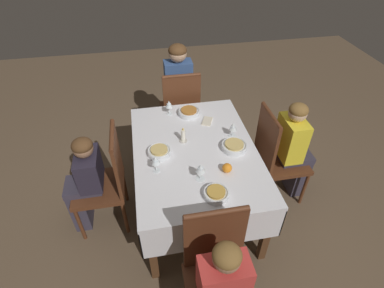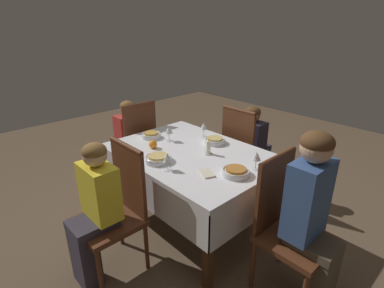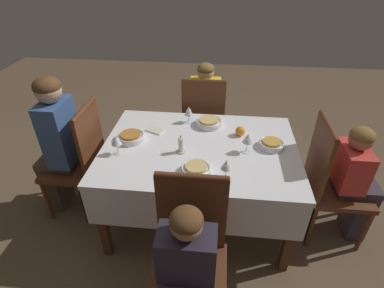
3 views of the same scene
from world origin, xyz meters
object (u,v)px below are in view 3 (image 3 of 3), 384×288
Objects in this scene: person_child_yellow at (205,107)px; dining_table at (200,157)px; chair_south at (189,251)px; person_child_dark at (186,280)px; person_child_red at (355,180)px; napkin_red_folded at (155,130)px; chair_east at (330,179)px; bowl_north at (209,122)px; bowl_east at (271,144)px; candle_centerpiece at (181,146)px; wine_glass_west at (116,141)px; chair_north at (204,120)px; wine_glass_south at (226,165)px; chair_west at (81,158)px; orange_fruit at (240,131)px; bowl_west at (131,137)px; wine_glass_north at (189,112)px; wine_glass_east at (248,139)px; bowl_south at (197,169)px; person_adult_denim at (57,141)px.

dining_table is at bearing 91.20° from person_child_yellow.
chair_south is 1.03× the size of person_child_dark.
napkin_red_folded is at bearing 81.47° from person_child_red.
person_child_dark is at bearing 133.32° from chair_east.
chair_south reaches higher than bowl_north.
bowl_east is 1.28× the size of candle_centerpiece.
candle_centerpiece is (-0.65, -0.13, 0.02)m from bowl_east.
bowl_north is at bearing 71.70° from person_child_red.
person_child_red is 1.19m from bowl_north.
person_child_dark reaches higher than wine_glass_west.
person_child_yellow is (-0.02, 0.94, -0.05)m from dining_table.
bowl_north is (0.07, -0.44, 0.22)m from chair_north.
wine_glass_south is at bearing -77.67° from bowl_north.
chair_west reaches higher than wine_glass_south.
person_child_yellow reaches higher than napkin_red_folded.
wine_glass_south is (-0.96, -0.31, 0.30)m from person_child_red.
person_child_red is 12.84× the size of orange_fruit.
person_child_red is 1.01× the size of person_child_dark.
wine_glass_west is at bearing -158.86° from orange_fruit.
bowl_west is 0.83m from wine_glass_south.
bowl_west is (-0.54, 0.99, 0.22)m from person_child_dark.
wine_glass_east is at bearing -39.87° from wine_glass_north.
napkin_red_folded is (-0.42, -0.14, -0.02)m from bowl_north.
chair_west is at bearing 178.60° from dining_table.
wine_glass_south is at bearing -130.14° from bowl_east.
dining_table is at bearing 88.60° from chair_west.
chair_west is 6.56× the size of wine_glass_east.
wine_glass_west is at bearing 164.87° from bowl_south.
chair_west and chair_east have the same top height.
chair_east is 1.33m from person_child_dark.
chair_west is 6.92× the size of wine_glass_north.
chair_south is at bearing -92.03° from bowl_north.
wine_glass_east is 1.05× the size of candle_centerpiece.
bowl_west is 0.64m from bowl_south.
bowl_east is at bearing 5.45° from dining_table.
chair_south reaches higher than bowl_south.
candle_centerpiece is (-0.18, -0.41, 0.02)m from bowl_north.
wine_glass_east reaches higher than bowl_east.
candle_centerpiece is at bearing -147.51° from orange_fruit.
wine_glass_south is (1.33, -0.37, 0.14)m from person_adult_denim.
wine_glass_east reaches higher than napkin_red_folded.
bowl_west is 0.97× the size of bowl_north.
bowl_south is at bearing 105.18° from chair_east.
person_child_yellow is at bearing 64.60° from napkin_red_folded.
chair_east is 13.11× the size of orange_fruit.
person_child_dark is (0.98, -0.97, 0.00)m from chair_west.
chair_east is 5.37× the size of bowl_east.
person_child_red is 0.67m from bowl_east.
person_adult_denim is 1.08m from wine_glass_north.
wine_glass_north is (-0.47, 0.39, -0.01)m from wine_glass_east.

